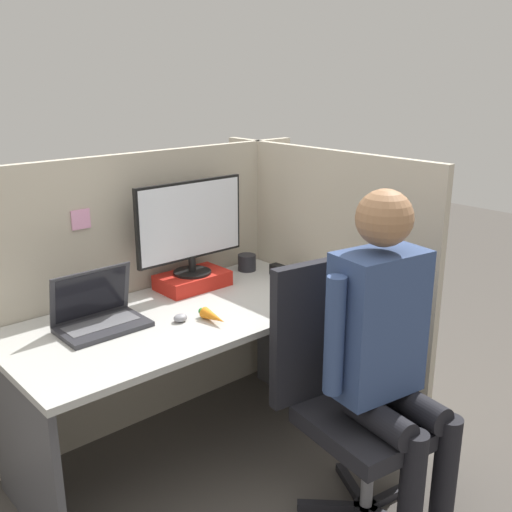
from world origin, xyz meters
TOP-DOWN VIEW (x-y plane):
  - ground_plane at (0.00, 0.00)m, footprint 12.00×12.00m
  - cubicle_panel_back at (-0.00, 0.77)m, footprint 2.05×0.05m
  - cubicle_panel_right at (0.80, 0.30)m, footprint 0.04×1.39m
  - desk at (0.00, 0.37)m, footprint 1.55×0.74m
  - paper_box at (0.23, 0.61)m, footprint 0.34×0.21m
  - monitor at (0.23, 0.61)m, footprint 0.59×0.18m
  - laptop at (-0.34, 0.47)m, footprint 0.35×0.23m
  - mouse at (-0.06, 0.30)m, footprint 0.06×0.05m
  - stapler at (0.67, 0.42)m, footprint 0.05×0.16m
  - carrot_toy at (0.04, 0.20)m, footprint 0.05×0.16m
  - office_chair at (0.29, -0.34)m, footprint 0.54×0.59m
  - person at (0.32, -0.49)m, footprint 0.48×0.43m
  - coffee_mug at (0.60, 0.63)m, footprint 0.10×0.10m

SIDE VIEW (x-z plane):
  - ground_plane at x=0.00m, z-range 0.00..0.00m
  - office_chair at x=0.29m, z-range 0.00..1.03m
  - desk at x=0.00m, z-range 0.19..0.90m
  - cubicle_panel_right at x=0.80m, z-range 0.00..1.37m
  - cubicle_panel_back at x=0.00m, z-range 0.00..1.37m
  - mouse at x=-0.06m, z-range 0.71..0.75m
  - carrot_toy at x=0.04m, z-range 0.71..0.76m
  - stapler at x=0.67m, z-range 0.71..0.77m
  - paper_box at x=0.23m, z-range 0.71..0.79m
  - coffee_mug at x=0.60m, z-range 0.71..0.80m
  - laptop at x=-0.34m, z-range 0.64..0.88m
  - person at x=0.32m, z-range 0.11..1.45m
  - monitor at x=0.23m, z-range 0.80..1.26m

